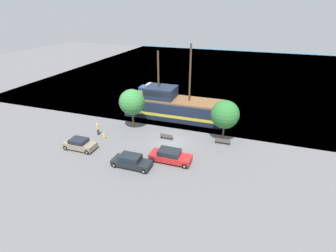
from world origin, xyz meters
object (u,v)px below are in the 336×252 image
Objects in this scene: fire_hydrant at (104,136)px; pedestrian_walking_near at (98,129)px; moored_boat_dockside at (156,89)px; bench_promenade_east at (167,136)px; parked_car_curb_rear at (170,156)px; bench_promenade_west at (223,141)px; pirate_ship at (174,106)px; parked_car_curb_mid at (80,144)px; parked_car_curb_front at (131,161)px.

pedestrian_walking_near reaches higher than fire_hydrant.
moored_boat_dockside is 21.26m from bench_promenade_east.
moored_boat_dockside is 1.46× the size of parked_car_curb_rear.
pedestrian_walking_near is (-16.85, -3.02, 0.47)m from bench_promenade_west.
pedestrian_walking_near is at bearing -129.10° from pirate_ship.
pirate_ship is at bearing 50.90° from pedestrian_walking_near.
moored_boat_dockside is 9.21× the size of fire_hydrant.
parked_car_curb_mid is 2.06× the size of bench_promenade_west.
parked_car_curb_rear is at bearing 33.16° from parked_car_curb_front.
moored_boat_dockside is 21.06m from pedestrian_walking_near.
pedestrian_walking_near is at bearing -168.69° from bench_promenade_east.
bench_promenade_east is 7.45m from bench_promenade_west.
parked_car_curb_front reaches higher than bench_promenade_east.
parked_car_curb_rear is 2.46× the size of bench_promenade_west.
parked_car_curb_rear is at bearing -66.19° from bench_promenade_east.
parked_car_curb_mid is 4.20m from pedestrian_walking_near.
parked_car_curb_front is at bearing -10.27° from parked_car_curb_mid.
parked_car_curb_rear is 2.86× the size of bench_promenade_east.
pirate_ship reaches higher than parked_car_curb_mid.
bench_promenade_east is (1.54, -7.88, -1.38)m from pirate_ship.
parked_car_curb_front is 2.65× the size of bench_promenade_east.
parked_car_curb_rear is 10.66m from fire_hydrant.
parked_car_curb_front is at bearing -35.25° from pedestrian_walking_near.
fire_hydrant is 0.43× the size of pedestrian_walking_near.
fire_hydrant is 15.93m from bench_promenade_west.
bench_promenade_west is at bearing -47.40° from moored_boat_dockside.
pirate_ship is 22.17× the size of fire_hydrant.
moored_boat_dockside is 26.81m from parked_car_curb_rear.
parked_car_curb_mid is (-0.20, -25.26, 0.04)m from moored_boat_dockside.
parked_car_curb_rear is at bearing -15.17° from pedestrian_walking_near.
pirate_ship is 13.53m from parked_car_curb_rear.
pirate_ship is 15.44m from parked_car_curb_front.
pedestrian_walking_near is (-7.94, -9.77, -0.91)m from pirate_ship.
pirate_ship is at bearing 90.09° from parked_car_curb_front.
pirate_ship is 8.66× the size of bench_promenade_west.
parked_car_curb_front is 5.85× the size of fire_hydrant.
fire_hydrant is at bearing -162.36° from bench_promenade_east.
parked_car_curb_front is 7.68m from bench_promenade_east.
moored_boat_dockside is 1.57× the size of parked_car_curb_front.
parked_car_curb_mid is at bearing -119.43° from pirate_ship.
parked_car_curb_rear is at bearing -64.70° from moored_boat_dockside.
parked_car_curb_front is 0.93× the size of parked_car_curb_rear.
pedestrian_walking_near reaches higher than parked_car_curb_front.
parked_car_curb_rear is 2.69× the size of pedestrian_walking_near.
fire_hydrant is at bearing 143.19° from parked_car_curb_front.
pirate_ship reaches higher than parked_car_curb_rear.
fire_hydrant is (1.30, 3.51, -0.29)m from parked_car_curb_mid.
pirate_ship is 3.52× the size of parked_car_curb_rear.
pirate_ship is at bearing 101.06° from bench_promenade_east.
bench_promenade_west is at bearing 44.23° from parked_car_curb_front.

